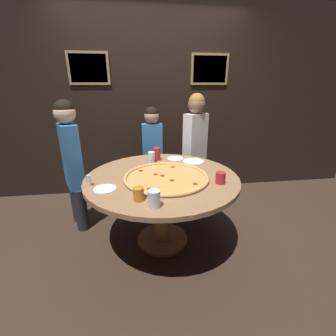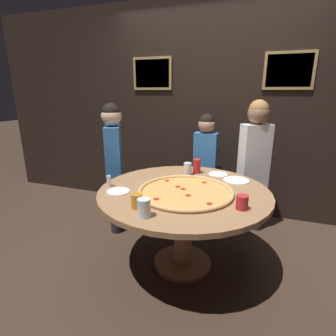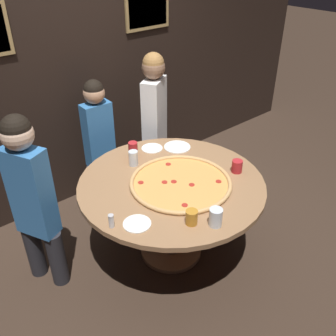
% 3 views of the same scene
% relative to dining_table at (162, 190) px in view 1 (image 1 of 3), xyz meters
% --- Properties ---
extents(ground_plane, '(24.00, 24.00, 0.00)m').
position_rel_dining_table_xyz_m(ground_plane, '(0.00, 0.00, -0.59)').
color(ground_plane, '#38281E').
extents(back_wall, '(6.40, 0.08, 2.60)m').
position_rel_dining_table_xyz_m(back_wall, '(0.00, 1.32, 0.71)').
color(back_wall, black).
rests_on(back_wall, ground_plane).
extents(dining_table, '(1.44, 1.44, 0.74)m').
position_rel_dining_table_xyz_m(dining_table, '(0.00, 0.00, 0.00)').
color(dining_table, '#936B47').
rests_on(dining_table, ground_plane).
extents(giant_pizza, '(0.78, 0.78, 0.03)m').
position_rel_dining_table_xyz_m(giant_pizza, '(0.03, -0.07, 0.16)').
color(giant_pizza, '#E0994C').
rests_on(giant_pizza, dining_table).
extents(drink_cup_near_right, '(0.09, 0.09, 0.13)m').
position_rel_dining_table_xyz_m(drink_cup_near_right, '(-0.11, -0.57, 0.21)').
color(drink_cup_near_right, silver).
rests_on(drink_cup_near_right, dining_table).
extents(drink_cup_centre_back, '(0.08, 0.08, 0.10)m').
position_rel_dining_table_xyz_m(drink_cup_centre_back, '(-0.22, -0.45, 0.20)').
color(drink_cup_centre_back, '#BC7A23').
rests_on(drink_cup_centre_back, dining_table).
extents(drink_cup_by_shaker, '(0.08, 0.08, 0.13)m').
position_rel_dining_table_xyz_m(drink_cup_by_shaker, '(-0.07, 0.39, 0.21)').
color(drink_cup_by_shaker, silver).
rests_on(drink_cup_by_shaker, dining_table).
extents(drink_cup_front_edge, '(0.08, 0.08, 0.10)m').
position_rel_dining_table_xyz_m(drink_cup_front_edge, '(0.49, -0.23, 0.20)').
color(drink_cup_front_edge, '#B22328').
rests_on(drink_cup_front_edge, dining_table).
extents(drink_cup_far_left, '(0.08, 0.08, 0.14)m').
position_rel_dining_table_xyz_m(drink_cup_far_left, '(-0.01, 0.49, 0.22)').
color(drink_cup_far_left, '#B22328').
rests_on(drink_cup_far_left, dining_table).
extents(white_plate_beside_cup, '(0.19, 0.19, 0.01)m').
position_rel_dining_table_xyz_m(white_plate_beside_cup, '(0.21, 0.50, 0.15)').
color(white_plate_beside_cup, white).
rests_on(white_plate_beside_cup, dining_table).
extents(white_plate_left_side, '(0.19, 0.19, 0.01)m').
position_rel_dining_table_xyz_m(white_plate_left_side, '(-0.50, -0.23, 0.15)').
color(white_plate_left_side, white).
rests_on(white_plate_left_side, dining_table).
extents(white_plate_near_front, '(0.24, 0.24, 0.01)m').
position_rel_dining_table_xyz_m(white_plate_near_front, '(0.40, 0.38, 0.15)').
color(white_plate_near_front, white).
rests_on(white_plate_near_front, dining_table).
extents(condiment_shaker, '(0.04, 0.04, 0.10)m').
position_rel_dining_table_xyz_m(condiment_shaker, '(-0.64, -0.14, 0.20)').
color(condiment_shaker, silver).
rests_on(condiment_shaker, dining_table).
extents(diner_far_left, '(0.32, 0.19, 1.29)m').
position_rel_dining_table_xyz_m(diner_far_left, '(-0.02, 1.02, 0.14)').
color(diner_far_left, '#232328').
rests_on(diner_far_left, ground_plane).
extents(diner_centre_back, '(0.27, 0.37, 1.42)m').
position_rel_dining_table_xyz_m(diner_centre_back, '(-0.92, 0.43, 0.21)').
color(diner_centre_back, '#232328').
rests_on(diner_centre_back, ground_plane).
extents(diner_far_right, '(0.38, 0.30, 1.46)m').
position_rel_dining_table_xyz_m(diner_far_right, '(0.53, 0.87, 0.23)').
color(diner_far_right, '#232328').
rests_on(diner_far_right, ground_plane).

